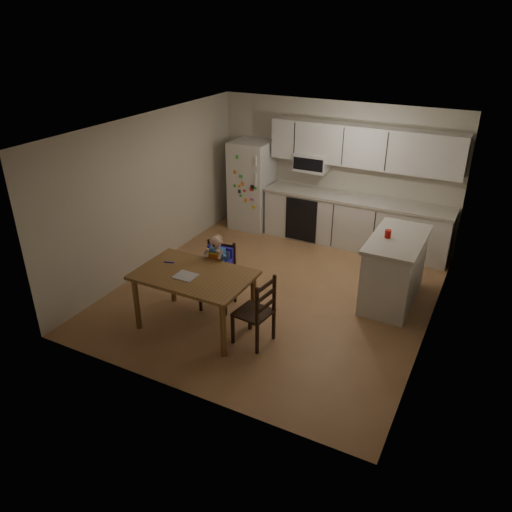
{
  "coord_description": "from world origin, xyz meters",
  "views": [
    {
      "loc": [
        2.78,
        -6.03,
        3.89
      ],
      "look_at": [
        0.04,
        -0.73,
        0.94
      ],
      "focal_mm": 35.0,
      "sensor_mm": 36.0,
      "label": 1
    }
  ],
  "objects_px": {
    "chair_booster": "(218,263)",
    "chair_side": "(259,308)",
    "dining_table": "(194,281)",
    "refrigerator": "(252,185)",
    "red_cup": "(388,234)",
    "kitchen_island": "(394,269)"
  },
  "relations": [
    {
      "from": "kitchen_island",
      "to": "dining_table",
      "type": "xyz_separation_m",
      "value": [
        -2.19,
        -1.9,
        0.19
      ]
    },
    {
      "from": "dining_table",
      "to": "kitchen_island",
      "type": "bearing_deg",
      "value": 41.0
    },
    {
      "from": "refrigerator",
      "to": "dining_table",
      "type": "relative_size",
      "value": 1.13
    },
    {
      "from": "kitchen_island",
      "to": "dining_table",
      "type": "distance_m",
      "value": 2.9
    },
    {
      "from": "refrigerator",
      "to": "kitchen_island",
      "type": "bearing_deg",
      "value": -26.48
    },
    {
      "from": "refrigerator",
      "to": "red_cup",
      "type": "bearing_deg",
      "value": -28.5
    },
    {
      "from": "refrigerator",
      "to": "dining_table",
      "type": "bearing_deg",
      "value": -74.25
    },
    {
      "from": "dining_table",
      "to": "chair_side",
      "type": "distance_m",
      "value": 0.96
    },
    {
      "from": "kitchen_island",
      "to": "dining_table",
      "type": "bearing_deg",
      "value": -139.0
    },
    {
      "from": "kitchen_island",
      "to": "red_cup",
      "type": "xyz_separation_m",
      "value": [
        -0.14,
        -0.07,
        0.56
      ]
    },
    {
      "from": "dining_table",
      "to": "chair_booster",
      "type": "bearing_deg",
      "value": 90.67
    },
    {
      "from": "red_cup",
      "to": "chair_side",
      "type": "height_order",
      "value": "red_cup"
    },
    {
      "from": "red_cup",
      "to": "chair_booster",
      "type": "height_order",
      "value": "red_cup"
    },
    {
      "from": "refrigerator",
      "to": "dining_table",
      "type": "xyz_separation_m",
      "value": [
        0.98,
        -3.48,
        -0.15
      ]
    },
    {
      "from": "refrigerator",
      "to": "red_cup",
      "type": "height_order",
      "value": "refrigerator"
    },
    {
      "from": "chair_booster",
      "to": "chair_side",
      "type": "height_order",
      "value": "chair_booster"
    },
    {
      "from": "dining_table",
      "to": "chair_booster",
      "type": "height_order",
      "value": "chair_booster"
    },
    {
      "from": "dining_table",
      "to": "chair_booster",
      "type": "relative_size",
      "value": 1.34
    },
    {
      "from": "chair_side",
      "to": "red_cup",
      "type": "bearing_deg",
      "value": 155.66
    },
    {
      "from": "dining_table",
      "to": "chair_side",
      "type": "height_order",
      "value": "chair_side"
    },
    {
      "from": "red_cup",
      "to": "chair_booster",
      "type": "xyz_separation_m",
      "value": [
        -2.06,
        -1.22,
        -0.39
      ]
    },
    {
      "from": "kitchen_island",
      "to": "refrigerator",
      "type": "bearing_deg",
      "value": 153.52
    }
  ]
}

